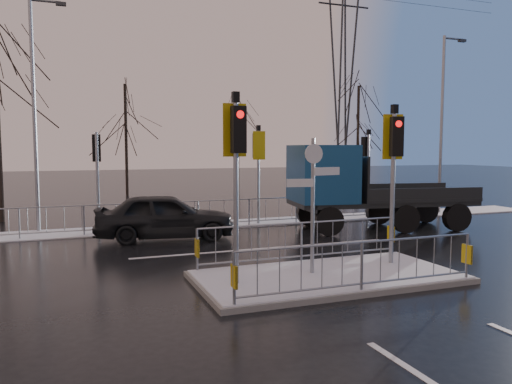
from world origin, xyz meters
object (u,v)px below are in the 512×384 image
object	(u,v)px
flatbed_truck	(347,185)
street_lamp_right	(443,117)
traffic_island	(327,263)
car_far_lane	(165,216)
street_lamp_left	(36,105)

from	to	relation	value
flatbed_truck	street_lamp_right	world-z (taller)	street_lamp_right
traffic_island	car_far_lane	distance (m)	6.84
car_far_lane	street_lamp_left	world-z (taller)	street_lamp_left
car_far_lane	street_lamp_left	distance (m)	6.24
street_lamp_right	street_lamp_left	world-z (taller)	street_lamp_left
car_far_lane	flatbed_truck	size ratio (longest dim) A/B	0.64
car_far_lane	street_lamp_right	xyz separation A→B (m)	(13.09, 2.13, 3.63)
car_far_lane	street_lamp_left	xyz separation A→B (m)	(-3.91, 3.13, 3.73)
car_far_lane	street_lamp_left	bearing A→B (deg)	59.93
flatbed_truck	street_lamp_left	world-z (taller)	street_lamp_left
car_far_lane	flatbed_truck	xyz separation A→B (m)	(6.55, -0.46, 0.88)
street_lamp_right	street_lamp_left	xyz separation A→B (m)	(-17.00, 1.00, 0.10)
street_lamp_left	flatbed_truck	bearing A→B (deg)	-18.96
street_lamp_right	flatbed_truck	bearing A→B (deg)	-158.37
traffic_island	street_lamp_left	xyz separation A→B (m)	(-6.42, 9.49, 4.10)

